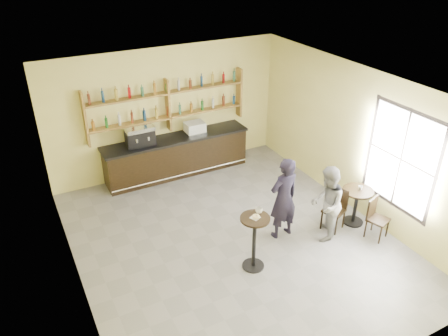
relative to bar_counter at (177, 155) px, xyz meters
name	(u,v)px	position (x,y,z in m)	size (l,w,h in m)	color
floor	(234,240)	(-0.07, -3.15, -0.51)	(7.00, 7.00, 0.00)	slate
ceiling	(236,90)	(-0.07, -3.15, 2.69)	(7.00, 7.00, 0.00)	white
wall_back	(167,111)	(-0.07, 0.35, 1.09)	(7.00, 7.00, 0.00)	#EEE587
wall_front	(370,294)	(-0.07, -6.65, 1.09)	(7.00, 7.00, 0.00)	#EEE587
wall_left	(69,215)	(-3.07, -3.15, 1.09)	(7.00, 7.00, 0.00)	#EEE587
wall_right	(357,140)	(2.93, -3.15, 1.09)	(7.00, 7.00, 0.00)	#EEE587
window_pane	(401,159)	(2.92, -4.35, 1.19)	(2.00, 2.00, 0.00)	white
window_frame	(401,159)	(2.91, -4.35, 1.19)	(0.04, 1.70, 2.10)	black
shelf_unit	(168,105)	(-0.07, 0.22, 1.30)	(4.00, 0.26, 1.40)	brown
liquor_bottles	(168,98)	(-0.07, 0.22, 1.47)	(3.68, 0.10, 1.00)	#8C5919
bar_counter	(177,155)	(0.00, 0.00, 0.00)	(3.75, 0.73, 1.02)	black
espresso_machine	(140,136)	(-0.91, 0.00, 0.75)	(0.67, 0.43, 0.48)	black
pastry_case	(195,128)	(0.52, 0.00, 0.66)	(0.50, 0.40, 0.30)	silver
pedestal_table	(254,243)	(-0.12, -4.00, 0.05)	(0.54, 0.54, 1.11)	black
napkin	(255,218)	(-0.12, -4.00, 0.61)	(0.15, 0.15, 0.00)	white
donut	(256,216)	(-0.11, -4.01, 0.64)	(0.14, 0.14, 0.05)	#DEB651
cup_pedestal	(259,210)	(0.02, -3.90, 0.66)	(0.13, 0.13, 0.10)	white
man_main	(283,198)	(0.90, -3.43, 0.38)	(0.65, 0.42, 1.77)	black
cafe_table	(355,206)	(2.53, -3.79, -0.10)	(0.65, 0.65, 0.82)	black
cup_cafe	(360,188)	(2.58, -3.79, 0.35)	(0.09, 0.09, 0.08)	white
chair_west	(334,210)	(1.98, -3.74, -0.05)	(0.40, 0.40, 0.92)	black
chair_south	(378,219)	(2.58, -4.39, -0.07)	(0.38, 0.38, 0.87)	black
patron_second	(327,204)	(1.62, -3.88, 0.29)	(0.78, 0.61, 1.60)	gray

